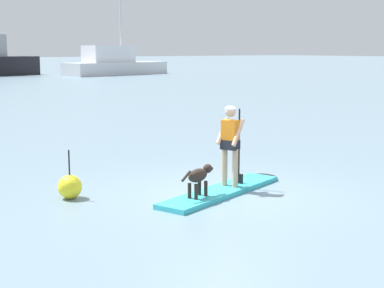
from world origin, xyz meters
The scene contains 6 objects.
ground_plane centered at (0.00, 0.00, 0.00)m, with size 400.00×400.00×0.00m, color slate.
paddleboard centered at (0.22, 0.07, 0.05)m, with size 3.77×1.79×0.10m.
person_paddler centered at (0.33, 0.10, 1.06)m, with size 0.67×0.57×1.67m.
dog centered at (-0.73, -0.23, 0.50)m, with size 0.98×0.40×0.59m.
moored_boat_far_port centered at (25.52, 51.00, 1.25)m, with size 13.26×5.92×12.23m.
marker_buoy centered at (-2.64, 1.46, 0.24)m, with size 0.47×0.47×0.97m.
Camera 1 is at (-7.38, -9.10, 2.91)m, focal length 55.26 mm.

